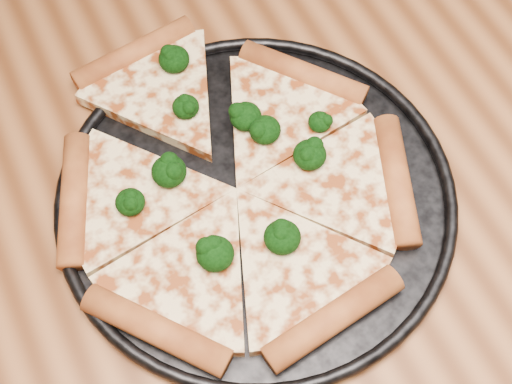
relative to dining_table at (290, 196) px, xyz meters
name	(u,v)px	position (x,y,z in m)	size (l,w,h in m)	color
ground	(275,375)	(0.00, 0.00, -0.66)	(4.00, 4.00, 0.00)	brown
dining_table	(290,196)	(0.00, 0.00, 0.00)	(1.20, 0.90, 0.75)	brown
pizza_pan	(256,197)	(-0.05, -0.03, 0.10)	(0.33, 0.33, 0.02)	black
pizza	(232,184)	(-0.07, -0.02, 0.11)	(0.31, 0.34, 0.02)	beige
broccoli_florets	(228,160)	(-0.06, 0.00, 0.12)	(0.19, 0.23, 0.02)	black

